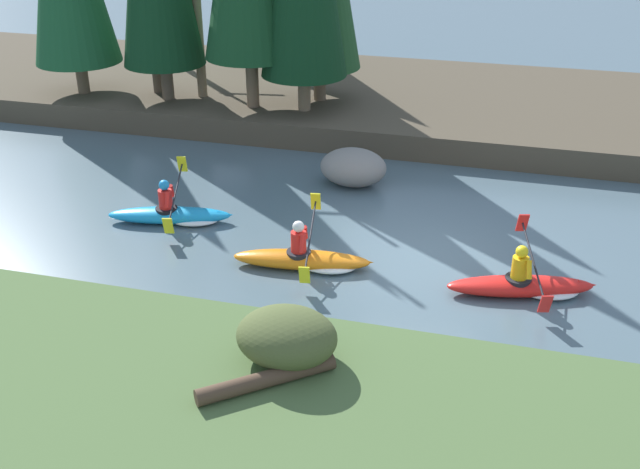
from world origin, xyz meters
TOP-DOWN VIEW (x-y plane):
  - ground_plane at (0.00, 0.00)m, footprint 90.00×90.00m
  - riverbank_near at (0.00, -6.14)m, footprint 44.00×5.49m
  - riverbank_far at (0.00, 9.36)m, footprint 44.00×8.23m
  - bare_tree_mid_downstream at (-7.66, 7.24)m, footprint 3.13×3.10m
  - shrub_clump_second at (-1.34, -4.63)m, footprint 1.50×1.25m
  - kayaker_lead at (2.07, -0.81)m, footprint 2.77×2.04m
  - kayaker_middle at (-2.10, -0.91)m, footprint 2.80×2.07m
  - kayaker_trailing at (-5.48, 0.28)m, footprint 2.78×2.05m
  - boulder_midstream at (-2.15, 3.35)m, footprint 1.62×1.27m
  - driftwood_log at (-1.43, -5.29)m, footprint 1.73×1.48m

SIDE VIEW (x-z plane):
  - ground_plane at x=0.00m, z-range 0.00..0.00m
  - kayaker_lead at x=2.07m, z-range -0.40..0.80m
  - kayaker_middle at x=-2.10m, z-range -0.40..0.80m
  - kayaker_trailing at x=-5.48m, z-range -0.40..0.80m
  - riverbank_near at x=0.00m, z-range 0.00..0.59m
  - riverbank_far at x=0.00m, z-range 0.00..0.70m
  - boulder_midstream at x=-2.15m, z-range 0.00..0.92m
  - driftwood_log at x=-1.43m, z-range 0.49..0.93m
  - shrub_clump_second at x=-1.34m, z-range 0.59..1.40m
  - bare_tree_mid_downstream at x=-7.66m, z-range 0.54..6.19m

